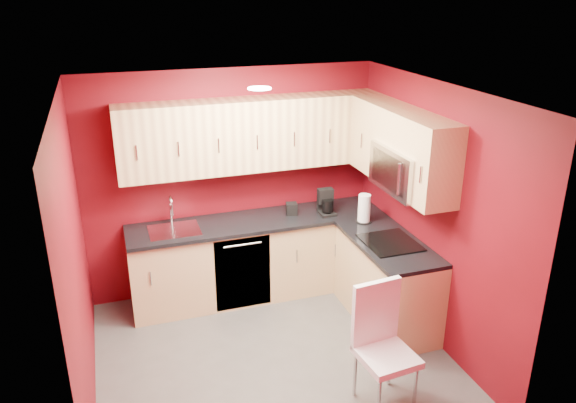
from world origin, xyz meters
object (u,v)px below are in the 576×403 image
coffee_maker (327,202)px  dining_chair (387,350)px  microwave (406,170)px  sink (174,227)px  napkin_holder (292,209)px  paper_towel (364,208)px

coffee_maker → dining_chair: size_ratio=0.26×
microwave → coffee_maker: bearing=115.6°
microwave → sink: bearing=154.4°
napkin_holder → paper_towel: 0.81m
microwave → sink: 2.43m
napkin_holder → dining_chair: 2.15m
napkin_holder → paper_towel: (0.67, -0.45, 0.09)m
sink → coffee_maker: bearing=-3.9°
napkin_holder → dining_chair: bearing=-87.2°
sink → coffee_maker: sink is taller
dining_chair → coffee_maker: bearing=76.8°
microwave → coffee_maker: microwave is taller
sink → dining_chair: (1.40, -2.09, -0.41)m
paper_towel → dining_chair: 1.83m
coffee_maker → napkin_holder: 0.40m
sink → paper_towel: (1.96, -0.44, 0.12)m
sink → dining_chair: 2.55m
dining_chair → sink: bearing=118.3°
coffee_maker → dining_chair: (-0.27, -1.98, -0.52)m
microwave → coffee_maker: (-0.43, 0.89, -0.61)m
napkin_holder → dining_chair: (0.10, -2.10, -0.44)m
microwave → coffee_maker: 1.16m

